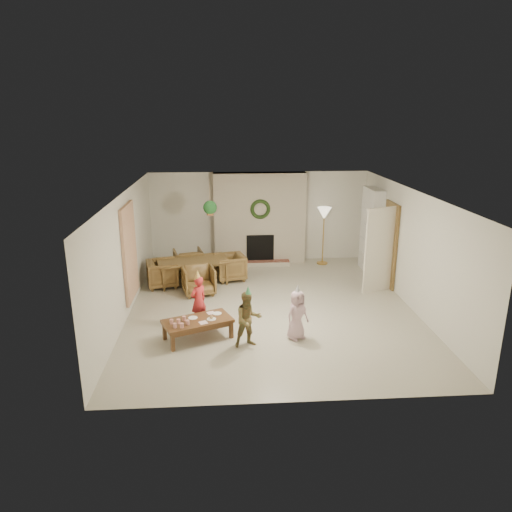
{
  "coord_description": "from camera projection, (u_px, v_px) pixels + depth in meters",
  "views": [
    {
      "loc": [
        -0.97,
        -9.41,
        4.04
      ],
      "look_at": [
        -0.3,
        0.4,
        1.05
      ],
      "focal_mm": 33.17,
      "sensor_mm": 36.0,
      "label": 1
    }
  ],
  "objects": [
    {
      "name": "dining_table",
      "position": [
        193.0,
        272.0,
        11.59
      ],
      "size": [
        1.86,
        1.3,
        0.59
      ],
      "primitive_type": "imported",
      "rotation": [
        0.0,
        0.0,
        0.23
      ],
      "color": "brown",
      "rests_on": "floor"
    },
    {
      "name": "party_hat_red",
      "position": [
        198.0,
        275.0,
        9.1
      ],
      "size": [
        0.18,
        0.18,
        0.19
      ],
      "primitive_type": "cone",
      "rotation": [
        0.0,
        0.0,
        0.37
      ],
      "color": "#D0D346",
      "rests_on": "child_red"
    },
    {
      "name": "bookshelf_shelf_d",
      "position": [
        372.0,
        210.0,
        12.12
      ],
      "size": [
        0.3,
        0.92,
        0.03
      ],
      "primitive_type": "cube",
      "color": "white",
      "rests_on": "bookshelf_carcass"
    },
    {
      "name": "floor_lamp_shade",
      "position": [
        324.0,
        213.0,
        12.78
      ],
      "size": [
        0.38,
        0.38,
        0.32
      ],
      "primitive_type": "cone",
      "rotation": [
        3.14,
        0.0,
        0.0
      ],
      "color": "beige",
      "rests_on": "floor_lamp_post"
    },
    {
      "name": "bookshelf_shelf_c",
      "position": [
        371.0,
        225.0,
        12.24
      ],
      "size": [
        0.3,
        0.92,
        0.03
      ],
      "primitive_type": "cube",
      "color": "white",
      "rests_on": "bookshelf_carcass"
    },
    {
      "name": "books_row_mid",
      "position": [
        369.0,
        234.0,
        12.36
      ],
      "size": [
        0.2,
        0.44,
        0.24
      ],
      "primitive_type": "cube",
      "color": "#2A699A",
      "rests_on": "bookshelf_shelf_b"
    },
    {
      "name": "coffee_table_apron",
      "position": [
        198.0,
        324.0,
        8.73
      ],
      "size": [
        1.26,
        0.93,
        0.08
      ],
      "primitive_type": "cube",
      "rotation": [
        0.0,
        0.0,
        0.4
      ],
      "color": "brown",
      "rests_on": "floor"
    },
    {
      "name": "dining_chair_near",
      "position": [
        199.0,
        280.0,
        10.9
      ],
      "size": [
        0.84,
        0.86,
        0.66
      ],
      "primitive_type": "imported",
      "rotation": [
        0.0,
        0.0,
        0.23
      ],
      "color": "brown",
      "rests_on": "floor"
    },
    {
      "name": "party_hat_plaid",
      "position": [
        248.0,
        291.0,
        8.24
      ],
      "size": [
        0.13,
        0.13,
        0.17
      ],
      "primitive_type": "cone",
      "rotation": [
        0.0,
        0.0,
        -0.09
      ],
      "color": "#44A063",
      "rests_on": "child_plaid"
    },
    {
      "name": "floor",
      "position": [
        271.0,
        307.0,
        10.22
      ],
      "size": [
        7.0,
        7.0,
        0.0
      ],
      "primitive_type": "plane",
      "color": "#B7B29E",
      "rests_on": "ground"
    },
    {
      "name": "fireplace_mass",
      "position": [
        260.0,
        218.0,
        13.01
      ],
      "size": [
        2.5,
        0.4,
        2.5
      ],
      "primitive_type": "cube",
      "color": "#572A17",
      "rests_on": "floor"
    },
    {
      "name": "dining_chair_far",
      "position": [
        188.0,
        262.0,
        12.26
      ],
      "size": [
        0.84,
        0.86,
        0.66
      ],
      "primitive_type": "imported",
      "rotation": [
        0.0,
        0.0,
        3.37
      ],
      "color": "brown",
      "rests_on": "floor"
    },
    {
      "name": "fireplace_firebox",
      "position": [
        260.0,
        248.0,
        13.07
      ],
      "size": [
        0.75,
        0.12,
        0.75
      ],
      "primitive_type": "cube",
      "color": "black",
      "rests_on": "floor"
    },
    {
      "name": "wall_left",
      "position": [
        126.0,
        255.0,
        9.66
      ],
      "size": [
        0.0,
        7.0,
        7.0
      ],
      "primitive_type": "plane",
      "rotation": [
        1.57,
        0.0,
        1.57
      ],
      "color": "silver",
      "rests_on": "floor"
    },
    {
      "name": "cup_a",
      "position": [
        175.0,
        326.0,
        8.37
      ],
      "size": [
        0.09,
        0.09,
        0.09
      ],
      "primitive_type": "cylinder",
      "rotation": [
        0.0,
        0.0,
        0.4
      ],
      "color": "white",
      "rests_on": "coffee_table_top"
    },
    {
      "name": "coffee_table_top",
      "position": [
        198.0,
        321.0,
        8.72
      ],
      "size": [
        1.38,
        1.06,
        0.06
      ],
      "primitive_type": "cube",
      "rotation": [
        0.0,
        0.0,
        0.4
      ],
      "color": "brown",
      "rests_on": "floor"
    },
    {
      "name": "dining_chair_right",
      "position": [
        230.0,
        267.0,
        11.84
      ],
      "size": [
        0.86,
        0.84,
        0.66
      ],
      "primitive_type": "imported",
      "rotation": [
        0.0,
        0.0,
        -1.34
      ],
      "color": "brown",
      "rests_on": "floor"
    },
    {
      "name": "napkin_left",
      "position": [
        203.0,
        323.0,
        8.58
      ],
      "size": [
        0.19,
        0.19,
        0.01
      ],
      "primitive_type": "cube",
      "rotation": [
        0.0,
        0.0,
        0.4
      ],
      "color": "#F9B7BF",
      "rests_on": "coffee_table_top"
    },
    {
      "name": "hanging_plant_cord",
      "position": [
        210.0,
        198.0,
        10.94
      ],
      "size": [
        0.01,
        0.01,
        0.7
      ],
      "primitive_type": "cylinder",
      "color": "tan",
      "rests_on": "ceiling"
    },
    {
      "name": "fireplace_hearth",
      "position": [
        261.0,
        263.0,
        13.02
      ],
      "size": [
        1.6,
        0.3,
        0.12
      ],
      "primitive_type": "cube",
      "color": "maroon",
      "rests_on": "floor"
    },
    {
      "name": "fireplace_wreath",
      "position": [
        260.0,
        209.0,
        12.7
      ],
      "size": [
        0.54,
        0.1,
        0.54
      ],
      "primitive_type": "torus",
      "rotation": [
        1.57,
        0.0,
        0.0
      ],
      "color": "#1C3514",
      "rests_on": "fireplace_mass"
    },
    {
      "name": "hanging_plant_foliage",
      "position": [
        210.0,
        207.0,
        11.01
      ],
      "size": [
        0.32,
        0.32,
        0.32
      ],
      "primitive_type": "sphere",
      "color": "#18481E",
      "rests_on": "hanging_plant_pot"
    },
    {
      "name": "floor_lamp_post",
      "position": [
        323.0,
        238.0,
        12.98
      ],
      "size": [
        0.03,
        0.03,
        1.43
      ],
      "primitive_type": "cylinder",
      "color": "gold",
      "rests_on": "floor"
    },
    {
      "name": "napkin_right",
      "position": [
        211.0,
        313.0,
        9.0
      ],
      "size": [
        0.19,
        0.19,
        0.01
      ],
      "primitive_type": "cube",
      "rotation": [
        0.0,
        0.0,
        0.4
      ],
      "color": "#F9B7BF",
      "rests_on": "coffee_table_top"
    },
    {
      "name": "food_scoop",
      "position": [
        211.0,
        317.0,
        8.72
      ],
      "size": [
        0.09,
        0.09,
        0.07
      ],
      "primitive_type": "sphere",
      "rotation": [
        0.0,
        0.0,
        0.4
      ],
      "color": "tan",
      "rests_on": "plate_b"
    },
    {
      "name": "door_frame",
      "position": [
        390.0,
        245.0,
        11.26
      ],
      "size": [
        0.05,
        0.86,
        2.04
      ],
      "primitive_type": "cube",
      "color": "brown",
      "rests_on": "floor"
    },
    {
      "name": "coffee_leg_br",
      "position": [
        221.0,
        320.0,
        9.23
      ],
      "size": [
        0.09,
        0.09,
        0.32
      ],
      "primitive_type": "cube",
      "rotation": [
        0.0,
        0.0,
        0.4
      ],
      "color": "brown",
      "rests_on": "floor"
    },
    {
      "name": "child_pink",
      "position": [
        297.0,
        315.0,
        8.69
      ],
      "size": [
        0.55,
        0.49,
        0.94
      ],
      "primitive_type": "imported",
      "rotation": [
        0.0,
        0.0,
        0.53
      ],
      "color": "#CAA1B0",
      "rests_on": "floor"
    },
    {
      "name": "cup_d",
      "position": [
        178.0,
        321.0,
        8.54
      ],
      "size": [
        0.09,
        0.09,
        0.09
      ],
      "primitive_type": "cylinder",
      "rotation": [
        0.0,
        0.0,
        0.4
      ],
      "color": "white",
      "rests_on": "coffee_table_top"
    },
    {
      "name": "bookshelf_carcass",
      "position": [
        371.0,
        231.0,
        12.28
      ],
      "size": [
        0.3,
        1.0,
        2.2
      ],
      "primitive_type": "cube",
      "color": "white",
      "rests_on": "floor"
    },
    {
      "name": "cup_b",
      "position": [
        172.0,
        322.0,
        8.53
      ],
      "size": [
        0.09,
        0.09,
        0.09
      ],
      "primitive_type": "cylinder",
      "rotation": [
        0.0,
        0.0,
        0.4
      ],
      "color": "white",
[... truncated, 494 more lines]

